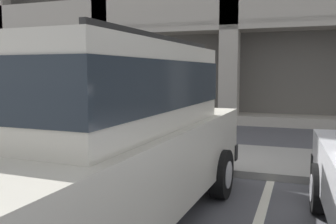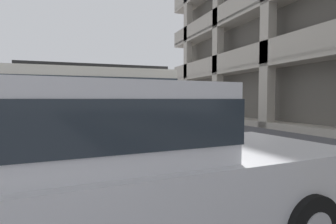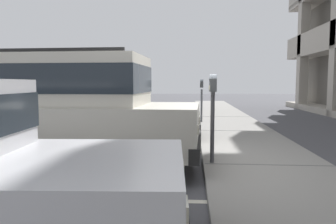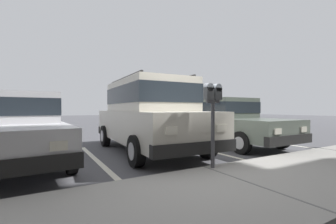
% 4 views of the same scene
% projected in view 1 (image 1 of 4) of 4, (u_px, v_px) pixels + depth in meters
% --- Properties ---
extents(ground_plane, '(80.00, 80.00, 0.10)m').
position_uv_depth(ground_plane, '(175.00, 178.00, 6.14)').
color(ground_plane, '#4C4C51').
extents(sidewalk, '(40.00, 2.20, 0.12)m').
position_uv_depth(sidewalk, '(196.00, 155.00, 7.34)').
color(sidewalk, gray).
rests_on(sidewalk, ground_plane).
extents(parking_stall_lines, '(12.16, 4.80, 0.01)m').
position_uv_depth(parking_stall_lines, '(259.00, 219.00, 4.32)').
color(parking_stall_lines, silver).
rests_on(parking_stall_lines, ground_plane).
extents(silver_suv, '(2.14, 4.84, 2.03)m').
position_uv_depth(silver_suv, '(104.00, 130.00, 3.90)').
color(silver_suv, beige).
rests_on(silver_suv, ground_plane).
extents(parking_meter_near, '(0.35, 0.12, 1.53)m').
position_uv_depth(parking_meter_near, '(177.00, 97.00, 6.36)').
color(parking_meter_near, '#47474C').
rests_on(parking_meter_near, sidewalk).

